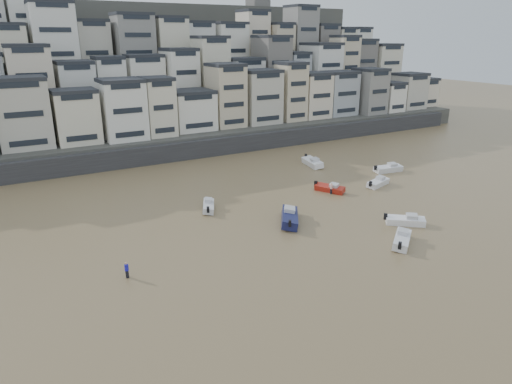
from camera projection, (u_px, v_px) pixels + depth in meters
ground at (422, 357)px, 34.79m from camera, size 400.00×400.00×0.00m
harbor_wall at (202, 148)px, 92.24m from camera, size 140.00×3.00×3.50m
hillside at (157, 76)px, 123.48m from camera, size 141.04×66.00×50.00m
boat_g at (388, 168)px, 81.95m from camera, size 6.07×2.73×1.60m
boat_c at (290, 216)px, 59.61m from camera, size 5.69×7.00×1.88m
boat_e at (330, 188)px, 71.49m from camera, size 3.82×5.34×1.40m
boat_b at (406, 219)px, 59.05m from camera, size 5.28×4.77×1.47m
boat_d at (378, 182)px, 74.30m from camera, size 5.71×3.36×1.48m
boat_i at (312, 161)px, 85.72m from camera, size 3.35×6.73×1.76m
boat_a at (402, 238)px, 53.45m from camera, size 5.67×4.97×1.56m
boat_f at (208, 205)px, 64.16m from camera, size 3.68×5.34×1.39m
person_blue at (127, 270)px, 46.00m from camera, size 0.44×0.44×1.74m
person_pink at (331, 188)px, 70.55m from camera, size 0.44×0.44×1.74m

